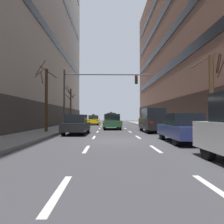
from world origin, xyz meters
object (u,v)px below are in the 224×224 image
at_px(car_driving_0, 77,125).
at_px(taxi_driving_1, 93,120).
at_px(car_parked_1, 183,128).
at_px(taxi_driving_3, 111,119).
at_px(car_parked_2, 153,120).
at_px(traffic_signal_0, 91,88).
at_px(street_tree_0, 70,105).
at_px(street_tree_3, 212,94).
at_px(car_driving_4, 94,120).
at_px(car_driving_2, 112,122).
at_px(pedestrian_0, 163,119).
at_px(street_tree_2, 46,98).

height_order(car_driving_0, taxi_driving_1, taxi_driving_1).
bearing_deg(car_parked_1, taxi_driving_3, 97.58).
relative_size(car_driving_0, taxi_driving_3, 0.98).
height_order(taxi_driving_3, car_parked_2, taxi_driving_3).
xyz_separation_m(taxi_driving_3, traffic_signal_0, (-2.41, -16.73, 3.34)).
xyz_separation_m(taxi_driving_1, street_tree_0, (-2.97, -5.15, 2.26)).
bearing_deg(traffic_signal_0, car_parked_1, -57.94).
bearing_deg(street_tree_3, taxi_driving_1, 112.46).
bearing_deg(street_tree_0, car_driving_4, 75.04).
bearing_deg(car_driving_2, street_tree_0, 132.82).
bearing_deg(pedestrian_0, car_driving_2, -142.75).
bearing_deg(traffic_signal_0, street_tree_3, -44.06).
relative_size(car_driving_2, street_tree_2, 0.73).
distance_m(traffic_signal_0, street_tree_0, 9.41).
bearing_deg(traffic_signal_0, pedestrian_0, 39.45).
distance_m(car_driving_0, car_parked_1, 8.46).
height_order(taxi_driving_1, street_tree_2, street_tree_2).
bearing_deg(car_driving_4, car_driving_2, -79.79).
xyz_separation_m(taxi_driving_3, car_parked_2, (3.48, -18.99, 0.05)).
distance_m(car_driving_2, taxi_driving_3, 14.47).
relative_size(taxi_driving_1, car_driving_4, 1.06).
relative_size(taxi_driving_3, car_parked_2, 0.96).
height_order(car_driving_4, street_tree_3, street_tree_3).
bearing_deg(taxi_driving_3, taxi_driving_1, -135.92).
relative_size(car_driving_4, traffic_signal_0, 0.48).
xyz_separation_m(car_driving_0, street_tree_0, (-2.88, 12.77, 2.29)).
distance_m(car_driving_2, street_tree_0, 8.88).
relative_size(taxi_driving_1, street_tree_0, 0.76).
height_order(street_tree_3, pedestrian_0, street_tree_3).
xyz_separation_m(taxi_driving_1, car_parked_1, (6.59, -23.11, -0.01)).
distance_m(car_driving_0, street_tree_0, 13.29).
height_order(car_driving_4, pedestrian_0, pedestrian_0).
bearing_deg(taxi_driving_3, street_tree_3, -76.64).
bearing_deg(car_driving_4, car_parked_1, -76.68).
height_order(street_tree_0, pedestrian_0, street_tree_0).
bearing_deg(street_tree_2, car_parked_1, -34.15).
height_order(car_driving_2, pedestrian_0, car_driving_2).
relative_size(street_tree_0, street_tree_2, 0.92).
bearing_deg(car_driving_0, car_parked_1, -37.87).
distance_m(car_driving_0, pedestrian_0, 16.04).
bearing_deg(pedestrian_0, car_driving_0, -130.72).
distance_m(taxi_driving_3, car_driving_4, 4.04).
relative_size(car_driving_2, car_driving_4, 1.12).
bearing_deg(street_tree_0, street_tree_2, -90.01).
bearing_deg(taxi_driving_1, car_parked_1, -74.09).
bearing_deg(car_driving_4, traffic_signal_0, -87.42).
xyz_separation_m(car_parked_2, street_tree_2, (-9.56, -0.65, 1.99)).
distance_m(taxi_driving_3, street_tree_2, 20.66).
height_order(car_parked_1, street_tree_3, street_tree_3).
xyz_separation_m(car_driving_2, taxi_driving_3, (0.23, 14.47, 0.19)).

